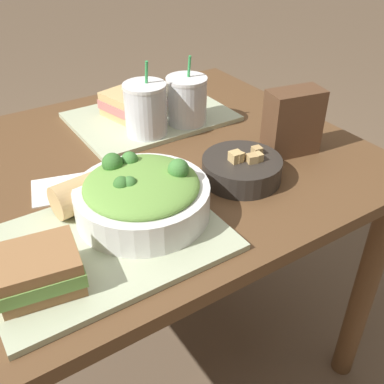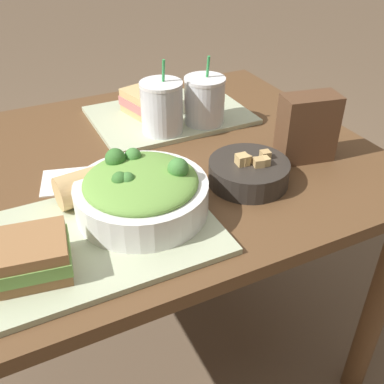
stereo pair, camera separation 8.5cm
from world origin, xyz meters
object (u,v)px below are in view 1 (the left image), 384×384
Objects in this scene: napkin_folded at (69,188)px; drink_cup_dark at (146,111)px; chip_bag at (293,122)px; baguette_near at (83,193)px; drink_cup_red at (187,102)px; sandwich_far at (129,103)px; salad_bowl at (142,194)px; soup_bowl at (242,168)px; sandwich_near at (39,270)px.

drink_cup_dark is at bearing 25.07° from napkin_folded.
baguette_near is at bearing -172.54° from chip_bag.
drink_cup_red is 1.02× the size of napkin_folded.
drink_cup_red is at bearing -64.60° from sandwich_far.
salad_bowl is 0.46m from sandwich_far.
drink_cup_red reaches higher than napkin_folded.
soup_bowl is 1.21× the size of sandwich_near.
sandwich_near is at bearing -142.64° from sandwich_far.
baguette_near is 0.33m from drink_cup_dark.
baguette_near is 0.43m from sandwich_far.
sandwich_near reaches higher than napkin_folded.
sandwich_near and sandwich_far have the same top height.
salad_bowl is at bearing -119.45° from drink_cup_dark.
sandwich_near is 0.63m from drink_cup_red.
salad_bowl is 1.69× the size of sandwich_far.
chip_bag is (0.13, -0.25, 0.01)m from drink_cup_red.
soup_bowl is 1.11× the size of chip_bag.
napkin_folded is (0.13, 0.26, -0.04)m from sandwich_near.
sandwich_far is at bearing 42.45° from napkin_folded.
drink_cup_dark is at bearing -110.81° from sandwich_far.
sandwich_far is 0.85× the size of drink_cup_red.
drink_cup_red is (0.29, 0.30, 0.01)m from salad_bowl.
drink_cup_dark is (-0.08, 0.29, 0.05)m from soup_bowl.
baguette_near is 0.64× the size of drink_cup_dark.
sandwich_far is (0.27, 0.34, -0.00)m from baguette_near.
baguette_near is 0.50m from chip_bag.
napkin_folded is (-0.37, -0.12, -0.07)m from drink_cup_red.
napkin_folded is (-0.33, 0.17, -0.03)m from soup_bowl.
drink_cup_red is at bearing 45.97° from salad_bowl.
chip_bag reaches higher than sandwich_far.
sandwich_far is 0.45m from chip_bag.
chip_bag reaches higher than sandwich_near.
sandwich_far is 0.87× the size of napkin_folded.
salad_bowl is 1.37× the size of drink_cup_dark.
drink_cup_red is at bearing 17.63° from napkin_folded.
drink_cup_dark is 0.35m from chip_bag.
sandwich_near is 1.20× the size of baguette_near.
sandwich_near is at bearing -117.65° from napkin_folded.
chip_bag is (0.17, 0.03, 0.05)m from soup_bowl.
salad_bowl reaches higher than napkin_folded.
napkin_folded is (-0.50, 0.13, -0.08)m from chip_bag.
salad_bowl is at bearing 28.87° from sandwich_near.
baguette_near is 0.43m from drink_cup_red.
napkin_folded is at bearing -151.47° from sandwich_far.
baguette_near reaches higher than napkin_folded.
baguette_near is 0.69× the size of napkin_folded.
sandwich_near is at bearing -169.12° from soup_bowl.
sandwich_near is 0.77× the size of drink_cup_dark.
drink_cup_dark is at bearing 146.26° from chip_bag.
drink_cup_red is 0.39m from napkin_folded.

